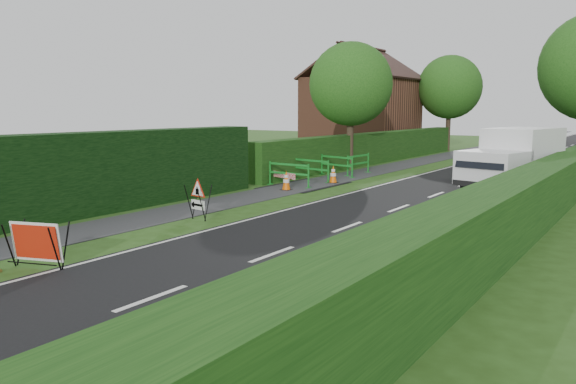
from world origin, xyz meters
The scene contains 23 objects.
ground centered at (0.00, 0.00, 0.00)m, with size 120.00×120.00×0.00m, color #264614.
road_surface centered at (2.50, 35.00, 0.00)m, with size 6.00×90.00×0.02m, color black.
footpath centered at (-3.00, 35.00, 0.01)m, with size 2.00×90.00×0.02m, color #2D2D30.
hedge_west_near centered at (-5.00, 0.00, 0.00)m, with size 1.10×18.00×2.50m, color black.
hedge_west_far centered at (-5.00, 22.00, 0.00)m, with size 1.00×24.00×1.80m, color #14380F.
hedge_east centered at (6.50, 16.00, 0.00)m, with size 1.20×50.00×1.50m, color #14380F.
house_west centered at (-10.00, 30.00, 2.90)m, with size 7.50×7.40×7.88m.
tree_nw centered at (-4.60, 18.00, 4.48)m, with size 4.40×4.40×6.70m.
tree_fw centered at (-4.60, 34.00, 4.83)m, with size 4.80×4.80×7.24m.
red_rect_sign centered at (-0.78, -2.54, 0.55)m, with size 1.26×0.99×0.95m.
triangle_sign centered at (-1.55, 2.94, 0.72)m, with size 0.78×0.78×1.03m.
works_van centered at (4.58, 14.39, 1.29)m, with size 3.09×5.65×2.44m.
traffic_cone_0 centered at (5.17, 11.48, 0.39)m, with size 0.38×0.38×0.79m.
traffic_cone_1 centered at (4.99, 14.13, 0.39)m, with size 0.38×0.38×0.79m.
traffic_cone_2 centered at (4.69, 15.50, 0.39)m, with size 0.38×0.38×0.79m.
traffic_cone_3 centered at (-2.86, 9.39, 0.39)m, with size 0.38×0.38×0.79m.
traffic_cone_4 centered at (-2.39, 12.32, 0.39)m, with size 0.38×0.38×0.79m.
ped_barrier_0 centered at (-3.39, 10.36, 0.63)m, with size 2.08×0.46×1.00m.
ped_barrier_1 centered at (-3.56, 12.40, 0.63)m, with size 2.09×0.74×1.00m.
ped_barrier_2 centered at (-3.49, 14.59, 0.63)m, with size 2.08×0.86×1.00m.
ped_barrier_3 centered at (-2.97, 15.81, 0.63)m, with size 0.45×2.07×1.00m.
redwhite_plank centered at (-3.67, 10.42, 0.00)m, with size 1.50×0.04×0.25m, color red.
hatchback_car centered at (1.87, 27.40, 0.57)m, with size 1.34×3.34×1.14m, color white.
Camera 1 is at (9.55, -8.77, 3.20)m, focal length 35.00 mm.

